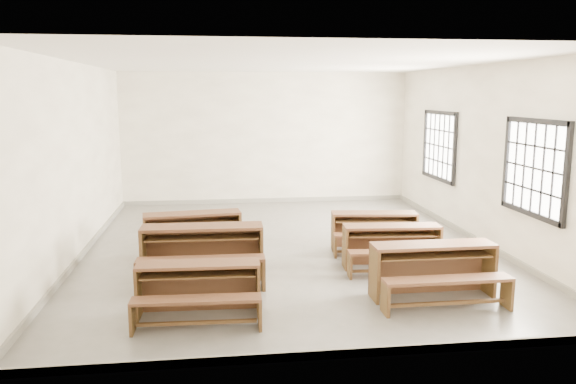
{
  "coord_description": "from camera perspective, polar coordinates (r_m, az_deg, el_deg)",
  "views": [
    {
      "loc": [
        -1.22,
        -9.52,
        2.69
      ],
      "look_at": [
        0.0,
        0.0,
        1.0
      ],
      "focal_mm": 35.0,
      "sensor_mm": 36.0,
      "label": 1
    }
  ],
  "objects": [
    {
      "name": "desk_set_4",
      "position": [
        8.88,
        10.56,
        -5.18
      ],
      "size": [
        1.55,
        0.88,
        0.68
      ],
      "rotation": [
        0.0,
        0.0,
        -0.07
      ],
      "color": "brown",
      "rests_on": "ground"
    },
    {
      "name": "desk_set_3",
      "position": [
        7.72,
        14.62,
        -7.39
      ],
      "size": [
        1.64,
        0.86,
        0.74
      ],
      "rotation": [
        0.0,
        0.0,
        0.0
      ],
      "color": "brown",
      "rests_on": "ground"
    },
    {
      "name": "desk_set_0",
      "position": [
        6.97,
        -9.08,
        -9.41
      ],
      "size": [
        1.51,
        0.82,
        0.67
      ],
      "rotation": [
        0.0,
        0.0,
        -0.03
      ],
      "color": "brown",
      "rests_on": "ground"
    },
    {
      "name": "desk_set_2",
      "position": [
        9.53,
        -9.64,
        -3.92
      ],
      "size": [
        1.7,
        1.02,
        0.73
      ],
      "rotation": [
        0.0,
        0.0,
        0.12
      ],
      "color": "brown",
      "rests_on": "ground"
    },
    {
      "name": "desk_set_1",
      "position": [
        8.3,
        -8.69,
        -5.71
      ],
      "size": [
        1.78,
        0.96,
        0.79
      ],
      "rotation": [
        0.0,
        0.0,
        -0.02
      ],
      "color": "brown",
      "rests_on": "ground"
    },
    {
      "name": "desk_set_5",
      "position": [
        9.84,
        8.77,
        -3.68
      ],
      "size": [
        1.55,
        0.93,
        0.66
      ],
      "rotation": [
        0.0,
        0.0,
        -0.12
      ],
      "color": "brown",
      "rests_on": "ground"
    },
    {
      "name": "room",
      "position": [
        9.63,
        0.53,
        6.73
      ],
      "size": [
        8.5,
        8.5,
        3.2
      ],
      "color": "slate",
      "rests_on": "ground"
    }
  ]
}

